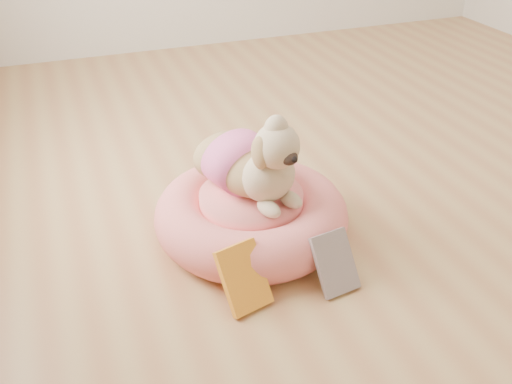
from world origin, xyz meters
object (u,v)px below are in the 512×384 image
object	(u,v)px
book_yellow	(244,277)
pet_bed	(251,215)
book_white	(335,263)
dog	(252,148)

from	to	relation	value
book_yellow	pet_bed	bearing A→B (deg)	51.84
book_yellow	book_white	distance (m)	0.31
dog	book_yellow	distance (m)	0.46
pet_bed	dog	xyz separation A→B (m)	(0.01, 0.01, 0.27)
dog	book_yellow	world-z (taller)	dog
pet_bed	book_white	xyz separation A→B (m)	(0.16, -0.37, 0.00)
pet_bed	book_yellow	xyz separation A→B (m)	(-0.15, -0.34, 0.01)
dog	book_yellow	xyz separation A→B (m)	(-0.16, -0.35, -0.26)
pet_bed	book_yellow	size ratio (longest dim) A/B	3.31
dog	book_white	bearing A→B (deg)	-84.63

